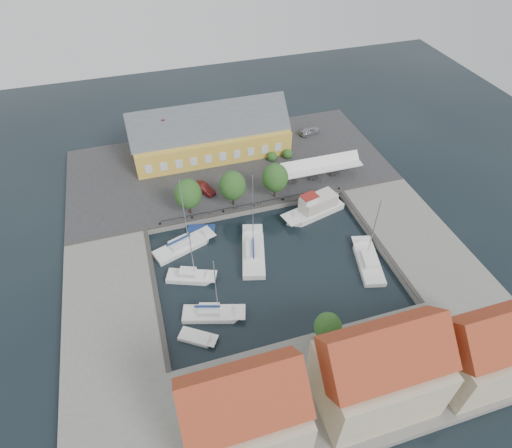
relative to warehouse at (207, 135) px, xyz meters
The scene contains 20 objects.
ground 28.82m from the warehouse, 84.77° to the right, with size 140.00×140.00×0.00m, color black.
north_quay 7.13m from the warehouse, 64.14° to the right, with size 56.00×26.00×1.00m, color #2D2D30.
west_quay 36.24m from the warehouse, 122.58° to the right, with size 12.00×24.00×1.00m, color slate.
east_quay 39.27m from the warehouse, 50.98° to the right, with size 12.00×24.00×1.00m, color slate.
south_bank 49.58m from the warehouse, 86.99° to the right, with size 56.00×14.00×1.00m, color slate.
quay_edge_fittings 23.99m from the warehouse, 83.67° to the right, with size 56.00×24.72×0.40m.
warehouse is the anchor object (origin of this frame).
tent_canopy 21.63m from the warehouse, 39.86° to the right, with size 14.00×4.00×2.83m.
quay_trees 16.37m from the warehouse, 87.91° to the right, with size 18.20×4.20×6.30m.
car_silver 20.80m from the warehouse, ahead, with size 1.75×4.34×1.48m, color #A5A7AC.
car_red 12.43m from the warehouse, 105.29° to the right, with size 1.50×4.29×1.41m, color #571413.
center_sailboat 27.29m from the warehouse, 88.34° to the right, with size 5.67×10.72×14.06m.
trawler 24.95m from the warehouse, 58.67° to the right, with size 10.96×5.67×5.00m.
east_boat_c 37.28m from the warehouse, 64.53° to the right, with size 5.04×9.63×11.77m.
west_boat_a 24.62m from the warehouse, 111.17° to the right, with size 9.83×5.73×12.56m.
west_boat_c 30.39m from the warehouse, 107.05° to the right, with size 7.15×4.50×9.55m.
west_boat_d 36.61m from the warehouse, 101.56° to the right, with size 8.33×4.59×10.86m.
launch_sw 39.87m from the warehouse, 104.24° to the right, with size 4.93×4.10×0.98m.
launch_nw 20.95m from the warehouse, 105.69° to the right, with size 4.56×2.77×0.88m.
townhouses 51.81m from the warehouse, 84.99° to the right, with size 36.30×8.50×12.00m.
Camera 1 is at (-13.85, -39.51, 45.79)m, focal length 30.00 mm.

